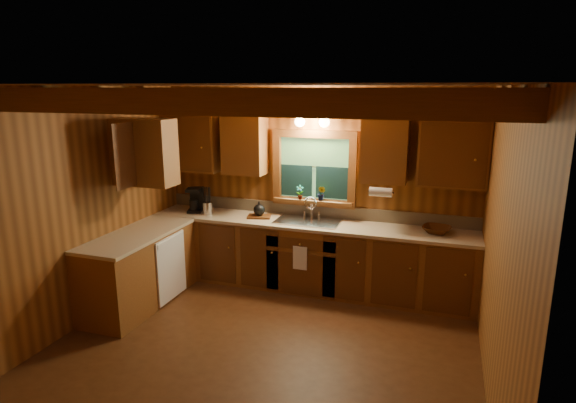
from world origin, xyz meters
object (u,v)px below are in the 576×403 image
at_px(wicker_basket, 436,230).
at_px(cutting_board, 259,216).
at_px(sink, 308,225).
at_px(coffee_maker, 196,200).

bearing_deg(wicker_basket, cutting_board, -179.24).
xyz_separation_m(sink, cutting_board, (-0.67, -0.01, 0.06)).
height_order(sink, coffee_maker, coffee_maker).
xyz_separation_m(coffee_maker, wicker_basket, (3.21, 0.01, -0.12)).
distance_m(cutting_board, wicker_basket, 2.25).
distance_m(coffee_maker, wicker_basket, 3.21).
relative_size(cutting_board, wicker_basket, 0.92).
xyz_separation_m(sink, wicker_basket, (1.58, 0.02, 0.08)).
bearing_deg(cutting_board, sink, -13.12).
bearing_deg(wicker_basket, sink, -179.36).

